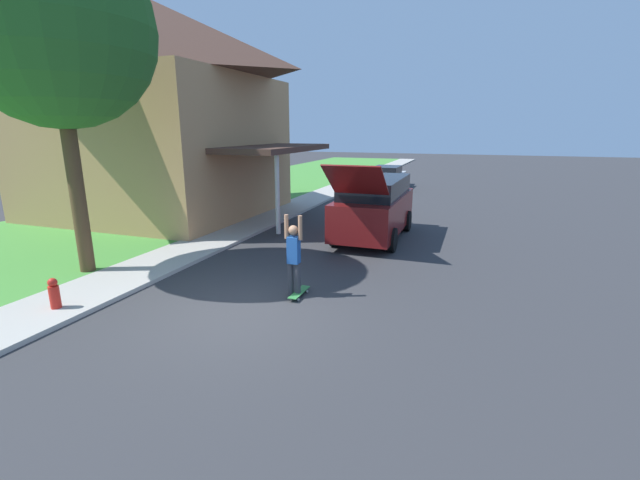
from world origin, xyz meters
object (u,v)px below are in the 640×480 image
at_px(lawn_tree_near, 54,28).
at_px(fire_hydrant, 54,294).
at_px(skateboarder, 294,256).
at_px(suv_parked, 374,206).
at_px(car_down_street, 387,177).
at_px(skateboard, 299,292).

distance_m(lawn_tree_near, fire_hydrant, 5.92).
bearing_deg(lawn_tree_near, skateboarder, 3.82).
relative_size(suv_parked, car_down_street, 1.24).
relative_size(skateboarder, skateboard, 2.19).
xyz_separation_m(lawn_tree_near, fire_hydrant, (1.43, -2.06, -5.37)).
relative_size(car_down_street, skateboarder, 2.37).
height_order(car_down_street, fire_hydrant, car_down_street).
height_order(lawn_tree_near, car_down_street, lawn_tree_near).
bearing_deg(skateboarder, fire_hydrant, -149.71).
bearing_deg(skateboard, car_down_street, 95.53).
bearing_deg(suv_parked, fire_hydrant, -119.44).
xyz_separation_m(suv_parked, skateboarder, (-0.45, -5.76, -0.14)).
height_order(lawn_tree_near, skateboard, lawn_tree_near).
xyz_separation_m(car_down_street, fire_hydrant, (-2.45, -21.27, -0.23)).
bearing_deg(car_down_street, suv_parked, -80.56).
distance_m(lawn_tree_near, car_down_street, 20.26).
bearing_deg(skateboarder, car_down_street, 95.22).
relative_size(suv_parked, fire_hydrant, 8.56).
distance_m(suv_parked, fire_hydrant, 9.44).
bearing_deg(skateboarder, suv_parked, 85.50).
bearing_deg(suv_parked, car_down_street, 99.44).
height_order(suv_parked, fire_hydrant, suv_parked).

